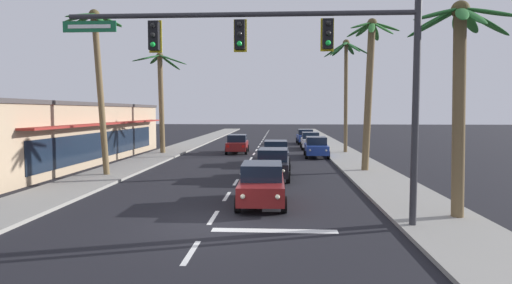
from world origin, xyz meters
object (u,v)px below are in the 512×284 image
(sedan_lead_at_stop_bar, at_px, (262,184))
(storefront_strip_left, at_px, (66,133))
(palm_right_third, at_px, (346,71))
(sedan_oncoming_far, at_px, (237,144))
(palm_left_second, at_px, (97,58))
(sedan_third_in_queue, at_px, (273,164))
(palm_right_nearest, at_px, (459,69))
(sedan_fifth_in_queue, at_px, (276,152))
(palm_left_third, at_px, (161,87))
(sedan_parked_nearest_kerb, at_px, (310,140))
(sedan_parked_mid_kerb, at_px, (305,136))
(sedan_parked_far_kerb, at_px, (316,147))
(palm_right_second, at_px, (369,74))
(traffic_signal_mast, at_px, (299,56))

(sedan_lead_at_stop_bar, height_order, storefront_strip_left, storefront_strip_left)
(palm_right_third, height_order, storefront_strip_left, palm_right_third)
(sedan_oncoming_far, relative_size, palm_left_second, 0.47)
(sedan_third_in_queue, relative_size, palm_right_nearest, 0.60)
(sedan_fifth_in_queue, height_order, palm_left_third, palm_left_third)
(sedan_parked_nearest_kerb, bearing_deg, sedan_parked_mid_kerb, 91.19)
(sedan_parked_nearest_kerb, bearing_deg, palm_right_third, -59.08)
(palm_right_nearest, bearing_deg, sedan_parked_far_kerb, 98.72)
(sedan_third_in_queue, distance_m, storefront_strip_left, 16.71)
(sedan_fifth_in_queue, bearing_deg, palm_right_second, -33.07)
(sedan_parked_nearest_kerb, relative_size, palm_left_third, 0.50)
(palm_right_third, distance_m, storefront_strip_left, 23.44)
(sedan_parked_far_kerb, xyz_separation_m, palm_left_second, (-13.34, -11.38, 5.93))
(sedan_lead_at_stop_bar, bearing_deg, sedan_parked_nearest_kerb, 81.83)
(sedan_third_in_queue, xyz_separation_m, palm_right_nearest, (6.46, -8.84, 4.35))
(sedan_oncoming_far, bearing_deg, palm_left_second, -114.32)
(sedan_oncoming_far, xyz_separation_m, palm_left_second, (-6.50, -14.37, 5.93))
(sedan_parked_nearest_kerb, distance_m, sedan_parked_mid_kerb, 6.75)
(sedan_third_in_queue, xyz_separation_m, palm_right_third, (6.12, 14.64, 6.44))
(sedan_parked_nearest_kerb, distance_m, palm_left_second, 24.03)
(sedan_lead_at_stop_bar, height_order, palm_right_nearest, palm_right_nearest)
(sedan_fifth_in_queue, relative_size, sedan_parked_far_kerb, 1.00)
(sedan_lead_at_stop_bar, distance_m, sedan_parked_mid_kerb, 32.81)
(sedan_fifth_in_queue, xyz_separation_m, palm_right_second, (5.76, -3.75, 5.18))
(sedan_third_in_queue, distance_m, sedan_parked_nearest_kerb, 19.50)
(sedan_fifth_in_queue, height_order, palm_left_second, palm_left_second)
(sedan_parked_mid_kerb, relative_size, palm_right_third, 0.45)
(traffic_signal_mast, relative_size, sedan_parked_nearest_kerb, 2.58)
(palm_left_second, xyz_separation_m, palm_right_third, (16.12, 14.49, 0.52))
(traffic_signal_mast, height_order, sedan_parked_far_kerb, traffic_signal_mast)
(palm_right_nearest, bearing_deg, storefront_strip_left, 144.67)
(sedan_parked_far_kerb, bearing_deg, storefront_strip_left, -165.17)
(sedan_oncoming_far, bearing_deg, sedan_parked_far_kerb, -23.65)
(palm_left_third, relative_size, palm_right_nearest, 1.19)
(traffic_signal_mast, relative_size, palm_left_third, 1.29)
(sedan_fifth_in_queue, xyz_separation_m, storefront_strip_left, (-15.36, -0.07, 1.35))
(sedan_third_in_queue, relative_size, palm_right_third, 0.44)
(sedan_parked_nearest_kerb, bearing_deg, palm_left_third, -155.37)
(traffic_signal_mast, distance_m, sedan_third_in_queue, 11.10)
(palm_right_third, relative_size, storefront_strip_left, 0.40)
(storefront_strip_left, bearing_deg, palm_right_nearest, -35.33)
(sedan_lead_at_stop_bar, relative_size, palm_right_second, 0.47)
(palm_right_second, relative_size, storefront_strip_left, 0.37)
(sedan_oncoming_far, xyz_separation_m, palm_left_third, (-6.53, -1.47, 5.01))
(traffic_signal_mast, height_order, sedan_parked_mid_kerb, traffic_signal_mast)
(sedan_parked_mid_kerb, distance_m, storefront_strip_left, 26.85)
(sedan_fifth_in_queue, relative_size, palm_right_nearest, 0.60)
(sedan_oncoming_far, height_order, sedan_parked_nearest_kerb, same)
(sedan_fifth_in_queue, distance_m, palm_left_second, 13.38)
(traffic_signal_mast, relative_size, sedan_parked_far_kerb, 2.57)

